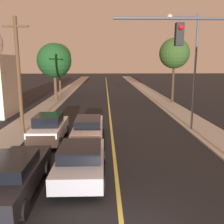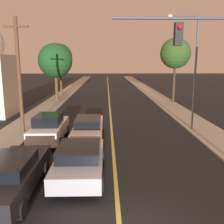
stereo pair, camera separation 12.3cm
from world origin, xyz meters
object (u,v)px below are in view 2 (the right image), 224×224
(car_near_lane_front, at_px, (80,160))
(tree_right_near, at_px, (175,53))
(traffic_signal_mast, at_px, (222,65))
(car_outer_lane_front, at_px, (11,175))
(tree_left_far, at_px, (60,56))
(car_near_lane_second, at_px, (88,128))
(car_outer_lane_second, at_px, (49,128))
(tree_left_near, at_px, (55,61))
(utility_pole_left, at_px, (19,75))
(streetlamp_right, at_px, (189,58))

(car_near_lane_front, distance_m, tree_right_near, 21.69)
(car_near_lane_front, bearing_deg, traffic_signal_mast, 3.79)
(car_outer_lane_front, distance_m, tree_right_near, 23.95)
(car_near_lane_front, xyz_separation_m, tree_right_near, (9.05, 19.06, 5.00))
(tree_left_far, bearing_deg, car_outer_lane_front, -83.72)
(car_near_lane_second, height_order, tree_right_near, tree_right_near)
(car_outer_lane_second, distance_m, traffic_signal_mast, 10.18)
(car_outer_lane_second, bearing_deg, traffic_signal_mast, -28.57)
(car_near_lane_front, xyz_separation_m, car_near_lane_second, (0.00, 5.25, -0.03))
(tree_left_near, bearing_deg, car_near_lane_front, -76.61)
(tree_left_far, bearing_deg, tree_right_near, -27.71)
(car_outer_lane_second, xyz_separation_m, utility_pole_left, (-2.11, 1.48, 3.16))
(streetlamp_right, bearing_deg, traffic_signal_mast, -97.16)
(streetlamp_right, height_order, utility_pole_left, streetlamp_right)
(car_near_lane_second, bearing_deg, tree_right_near, 56.76)
(traffic_signal_mast, bearing_deg, tree_left_far, 113.38)
(car_near_lane_second, bearing_deg, car_near_lane_front, -90.00)
(car_near_lane_front, height_order, car_near_lane_second, car_near_lane_front)
(tree_left_near, bearing_deg, traffic_signal_mast, -62.37)
(car_near_lane_front, distance_m, traffic_signal_mast, 7.10)
(car_outer_lane_second, distance_m, tree_left_near, 17.24)
(traffic_signal_mast, xyz_separation_m, tree_left_far, (-11.37, 26.29, 0.92))
(car_outer_lane_front, bearing_deg, traffic_signal_mast, 12.15)
(tree_left_near, xyz_separation_m, tree_left_far, (-0.36, 5.27, 0.64))
(streetlamp_right, relative_size, tree_left_far, 1.08)
(car_outer_lane_front, relative_size, utility_pole_left, 0.66)
(tree_left_near, bearing_deg, car_outer_lane_front, -83.18)
(car_outer_lane_second, height_order, utility_pole_left, utility_pole_left)
(car_near_lane_second, distance_m, tree_right_near, 17.26)
(car_near_lane_second, bearing_deg, utility_pole_left, 165.90)
(tree_left_near, distance_m, tree_left_far, 5.32)
(car_outer_lane_second, relative_size, utility_pole_left, 0.58)
(car_outer_lane_front, bearing_deg, car_near_lane_second, 70.37)
(car_outer_lane_second, relative_size, traffic_signal_mast, 0.65)
(car_outer_lane_front, bearing_deg, car_outer_lane_second, 90.00)
(car_near_lane_second, distance_m, traffic_signal_mast, 8.61)
(car_outer_lane_front, height_order, tree_left_near, tree_left_near)
(tree_left_far, bearing_deg, utility_pole_left, -87.24)
(traffic_signal_mast, xyz_separation_m, tree_right_near, (3.14, 18.67, 1.07))
(car_near_lane_front, distance_m, tree_left_near, 22.41)
(car_near_lane_front, xyz_separation_m, streetlamp_right, (6.76, 7.19, 4.33))
(car_outer_lane_second, xyz_separation_m, traffic_signal_mast, (8.28, -4.51, 3.84))
(tree_right_near, bearing_deg, tree_left_near, 170.57)
(car_outer_lane_second, bearing_deg, car_near_lane_second, 8.50)
(utility_pole_left, distance_m, tree_left_far, 20.39)
(utility_pole_left, relative_size, tree_left_far, 1.03)
(car_near_lane_second, xyz_separation_m, tree_left_near, (-5.10, 16.16, 4.23))
(car_near_lane_front, bearing_deg, tree_right_near, 64.60)
(traffic_signal_mast, xyz_separation_m, tree_left_near, (-11.00, 21.02, 0.28))
(car_near_lane_second, relative_size, tree_right_near, 0.70)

